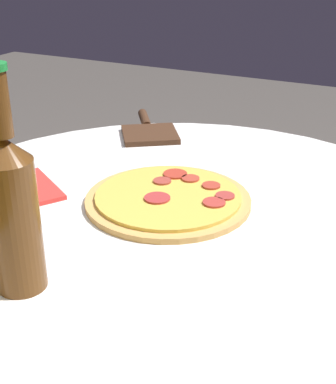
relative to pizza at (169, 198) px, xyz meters
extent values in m
cylinder|color=white|center=(-0.04, 0.04, -0.02)|extent=(0.98, 0.98, 0.02)
cylinder|color=tan|center=(0.00, 0.00, 0.00)|extent=(0.28, 0.28, 0.01)
cylinder|color=#E0BC4C|center=(0.00, 0.00, 0.01)|extent=(0.25, 0.25, 0.01)
cylinder|color=#AF3B2C|center=(-0.05, -0.06, 0.01)|extent=(0.03, 0.03, 0.00)
cylinder|color=#B13E2E|center=(-0.01, -0.07, 0.01)|extent=(0.03, 0.03, 0.00)
cylinder|color=#A93935|center=(-0.09, -0.03, 0.01)|extent=(0.03, 0.03, 0.00)
cylinder|color=#AE3434|center=(0.01, 0.03, 0.01)|extent=(0.04, 0.04, 0.00)
cylinder|color=#B13932|center=(-0.08, 0.00, 0.01)|extent=(0.04, 0.04, 0.00)
cylinder|color=#A33E34|center=(0.03, -0.04, 0.01)|extent=(0.03, 0.03, 0.00)
cylinder|color=#AF3627|center=(0.03, -0.08, 0.01)|extent=(0.04, 0.04, 0.00)
cylinder|color=#563314|center=(0.06, 0.30, 0.08)|extent=(0.06, 0.06, 0.17)
cone|color=#563314|center=(0.06, 0.30, 0.18)|extent=(0.06, 0.06, 0.03)
cube|color=#422819|center=(0.19, -0.28, 0.00)|extent=(0.17, 0.17, 0.01)
cylinder|color=#422819|center=(0.26, -0.37, 0.00)|extent=(0.08, 0.10, 0.02)
cube|color=red|center=(0.25, 0.07, 0.00)|extent=(0.17, 0.15, 0.01)
camera|label=1|loc=(-0.37, 0.73, 0.40)|focal=50.00mm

